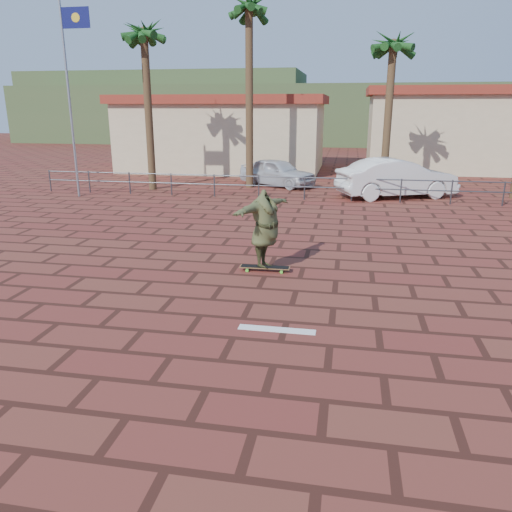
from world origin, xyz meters
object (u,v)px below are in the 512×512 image
Objects in this scene: skateboarder at (265,229)px; car_silver at (277,172)px; longboard at (265,267)px; car_white at (397,178)px.

skateboarder reaches higher than car_silver.
longboard is at bearing -157.24° from skateboarder.
car_white reaches higher than car_silver.
car_silver is 6.09m from car_white.
longboard is at bearing -144.39° from car_silver.
car_silver is at bearing 28.77° from skateboarder.
longboard is 13.71m from car_silver.
longboard is 0.24× the size of car_white.
longboard is 0.96m from skateboarder.
skateboarder is at bearing 89.30° from longboard.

